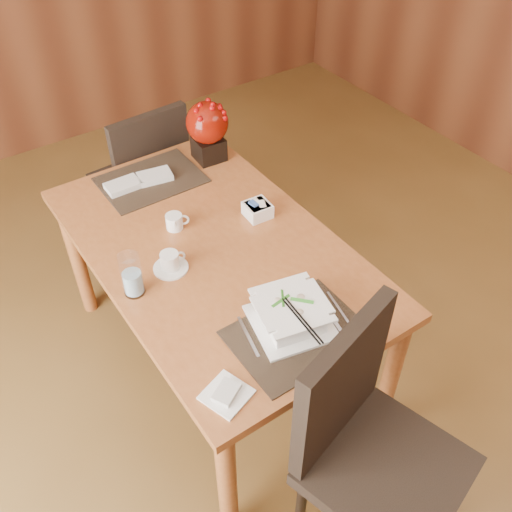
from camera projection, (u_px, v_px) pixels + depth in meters
ground at (296, 454)px, 2.43m from camera, size 6.00×6.00×0.00m
dining_table at (215, 264)px, 2.35m from camera, size 0.90×1.50×0.75m
placemat_near at (297, 334)px, 1.95m from camera, size 0.45×0.33×0.01m
placemat_far at (151, 180)px, 2.61m from camera, size 0.45×0.33×0.01m
soup_setting at (291, 314)px, 1.95m from camera, size 0.31×0.31×0.11m
coffee_cup at (170, 263)px, 2.16m from camera, size 0.14×0.14×0.08m
water_glass at (132, 275)px, 2.04m from camera, size 0.09×0.09×0.18m
creamer_jug at (174, 222)px, 2.34m from camera, size 0.12×0.12×0.07m
sugar_caddy at (258, 210)px, 2.40m from camera, size 0.11×0.11×0.06m
berry_decor at (207, 128)px, 2.64m from camera, size 0.20×0.20×0.29m
napkins_far at (141, 180)px, 2.58m from camera, size 0.31×0.14×0.03m
bread_plate at (227, 395)px, 1.77m from camera, size 0.17×0.17×0.01m
near_chair at (367, 439)px, 1.86m from camera, size 0.58×0.58×1.02m
far_chair at (145, 175)px, 3.03m from camera, size 0.46×0.46×0.93m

